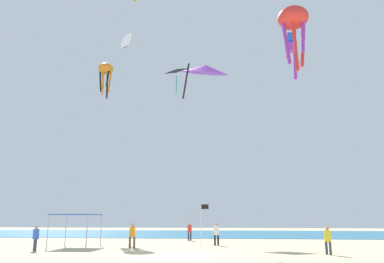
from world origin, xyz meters
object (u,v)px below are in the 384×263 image
kite_octopus_red (293,21)px  kite_box_blue (292,43)px  person_rightmost (132,234)px  kite_octopus_orange (106,70)px  person_leftmost (216,232)px  person_near_tent (36,236)px  person_central (190,230)px  kite_diamond_black (176,72)px  kite_delta_purple (205,69)px  canopy_tent (77,216)px  kite_parafoil_white (126,42)px  banner_flag (202,220)px  person_far_shore (328,238)px

kite_octopus_red → kite_box_blue: kite_box_blue is taller
person_rightmost → kite_octopus_orange: bearing=-83.1°
person_leftmost → kite_octopus_orange: size_ratio=0.37×
person_near_tent → kite_octopus_orange: size_ratio=0.35×
person_central → kite_diamond_black: (-2.77, 9.81, 19.60)m
person_leftmost → kite_box_blue: kite_box_blue is taller
person_rightmost → kite_box_blue: kite_box_blue is taller
kite_delta_purple → kite_diamond_black: kite_diamond_black is taller
person_leftmost → kite_octopus_red: size_ratio=0.32×
canopy_tent → kite_parafoil_white: size_ratio=0.72×
banner_flag → person_leftmost: bearing=46.4°
person_near_tent → person_leftmost: (11.56, 5.88, 0.05)m
kite_box_blue → kite_parafoil_white: (-17.95, 6.11, 3.97)m
banner_flag → kite_delta_purple: kite_delta_purple is taller
person_near_tent → person_rightmost: (5.81, 2.38, 0.06)m
kite_octopus_orange → kite_parafoil_white: bearing=165.6°
banner_flag → kite_octopus_orange: size_ratio=0.66×
kite_box_blue → kite_diamond_black: 17.66m
person_far_shore → kite_octopus_red: 15.53m
banner_flag → kite_octopus_orange: kite_octopus_orange is taller
person_central → person_rightmost: person_rightmost is taller
person_far_shore → kite_parafoil_white: bearing=-165.9°
kite_octopus_orange → kite_octopus_red: bearing=176.4°
person_central → kite_parafoil_white: (-7.99, 3.90, 21.28)m
person_leftmost → kite_octopus_orange: (-15.04, 15.72, 20.28)m
kite_octopus_red → kite_delta_purple: size_ratio=0.95×
person_leftmost → kite_delta_purple: 14.84m
person_leftmost → kite_octopus_orange: kite_octopus_orange is taller
kite_box_blue → kite_parafoil_white: 19.37m
person_central → person_far_shore: person_central is taller
canopy_tent → person_far_shore: canopy_tent is taller
kite_delta_purple → kite_octopus_orange: (-14.12, 13.09, 5.70)m
person_far_shore → person_leftmost: bearing=-167.5°
person_central → kite_octopus_orange: bearing=-91.2°
person_near_tent → person_leftmost: person_leftmost is taller
person_central → person_far_shore: bearing=74.9°
person_far_shore → kite_parafoil_white: size_ratio=0.38×
person_central → kite_diamond_black: 22.09m
canopy_tent → person_central: (7.57, 8.30, -1.25)m
person_central → banner_flag: banner_flag is taller
person_rightmost → person_far_shore: (12.48, -3.17, -0.05)m
banner_flag → kite_octopus_red: 16.34m
person_leftmost → kite_parafoil_white: kite_parafoil_white is taller
kite_octopus_orange → kite_delta_purple: bearing=177.0°
person_near_tent → person_leftmost: 12.97m
kite_parafoil_white → kite_octopus_orange: size_ratio=0.91×
kite_diamond_black → kite_octopus_orange: (-9.58, 0.16, 0.70)m
person_central → banner_flag: size_ratio=0.54×
kite_diamond_black → banner_flag: bearing=141.4°
person_central → person_far_shore: size_ratio=1.02×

